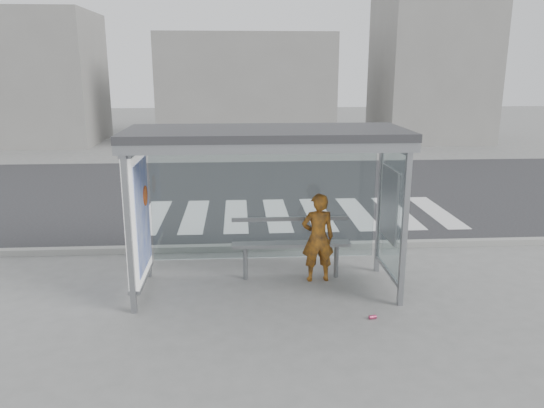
{
  "coord_description": "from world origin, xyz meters",
  "views": [
    {
      "loc": [
        -0.43,
        -8.0,
        3.53
      ],
      "look_at": [
        0.1,
        0.2,
        1.39
      ],
      "focal_mm": 35.0,
      "sensor_mm": 36.0,
      "label": 1
    }
  ],
  "objects_px": {
    "person": "(318,238)",
    "bench": "(291,244)",
    "bus_shelter": "(242,170)",
    "soda_can": "(373,317)"
  },
  "relations": [
    {
      "from": "person",
      "to": "bench",
      "type": "height_order",
      "value": "person"
    },
    {
      "from": "soda_can",
      "to": "bus_shelter",
      "type": "bearing_deg",
      "value": 147.09
    },
    {
      "from": "bus_shelter",
      "to": "soda_can",
      "type": "relative_size",
      "value": 40.21
    },
    {
      "from": "bench",
      "to": "soda_can",
      "type": "relative_size",
      "value": 18.98
    },
    {
      "from": "bus_shelter",
      "to": "soda_can",
      "type": "bearing_deg",
      "value": -32.91
    },
    {
      "from": "bus_shelter",
      "to": "bench",
      "type": "distance_m",
      "value": 1.66
    },
    {
      "from": "person",
      "to": "bench",
      "type": "bearing_deg",
      "value": -21.95
    },
    {
      "from": "bus_shelter",
      "to": "soda_can",
      "type": "xyz_separation_m",
      "value": [
        1.84,
        -1.19,
        -1.95
      ]
    },
    {
      "from": "bench",
      "to": "soda_can",
      "type": "xyz_separation_m",
      "value": [
        1.02,
        -1.63,
        -0.58
      ]
    },
    {
      "from": "bus_shelter",
      "to": "bench",
      "type": "relative_size",
      "value": 2.12
    }
  ]
}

